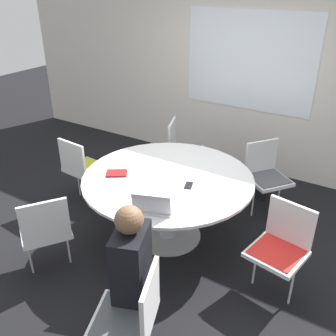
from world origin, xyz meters
TOP-DOWN VIEW (x-y plane):
  - ground_plane at (0.00, 0.00)m, footprint 16.00×16.00m
  - wall_back at (0.00, 2.08)m, footprint 8.00×0.07m
  - conference_table at (0.00, 0.00)m, footprint 1.75×1.75m
  - chair_0 at (0.61, -1.43)m, footprint 0.55×0.56m
  - chair_1 at (1.25, -0.16)m, footprint 0.51×0.49m
  - chair_2 at (0.70, 1.04)m, footprint 0.60×0.60m
  - chair_3 at (-0.51, 1.15)m, footprint 0.55×0.56m
  - chair_4 at (-1.26, 0.04)m, footprint 0.47×0.45m
  - chair_5 at (-0.65, -1.08)m, footprint 0.59×0.60m
  - person_0 at (0.44, -1.24)m, footprint 0.34×0.41m
  - laptop at (0.23, -0.61)m, footprint 0.40×0.34m
  - spiral_notebook at (-0.48, -0.23)m, footprint 0.26×0.24m
  - cell_phone at (0.27, -0.05)m, footprint 0.11×0.15m
  - handbag at (0.50, 1.32)m, footprint 0.36×0.16m

SIDE VIEW (x-z plane):
  - ground_plane at x=0.00m, z-range 0.00..0.00m
  - handbag at x=0.50m, z-range 0.00..0.28m
  - chair_0 at x=0.61m, z-range 0.09..0.96m
  - chair_1 at x=1.25m, z-range 0.09..0.96m
  - chair_2 at x=0.70m, z-range 0.09..0.96m
  - chair_3 at x=-0.51m, z-range 0.09..0.96m
  - chair_4 at x=-1.26m, z-range 0.09..0.96m
  - chair_5 at x=-0.65m, z-range 0.09..0.96m
  - conference_table at x=0.00m, z-range 0.23..0.97m
  - person_0 at x=0.44m, z-range 0.11..1.33m
  - cell_phone at x=0.27m, z-range 0.74..0.75m
  - spiral_notebook at x=-0.48m, z-range 0.74..0.76m
  - laptop at x=0.23m, z-range 0.69..0.91m
  - wall_back at x=0.00m, z-range 0.00..2.70m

